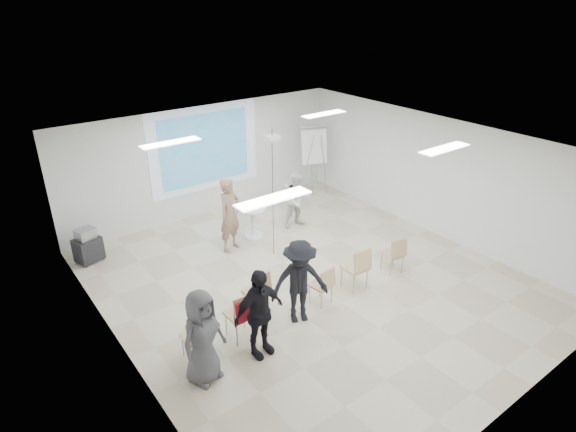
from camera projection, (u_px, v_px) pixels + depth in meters
floor at (310, 283)px, 10.43m from camera, size 8.00×9.00×0.10m
ceiling at (313, 145)px, 9.10m from camera, size 8.00×9.00×0.10m
wall_back at (205, 161)px, 13.05m from camera, size 8.00×0.10×3.00m
wall_left at (113, 285)px, 7.56m from camera, size 0.10×9.00×3.00m
wall_right at (437, 176)px, 11.97m from camera, size 0.10×9.00×3.00m
projection_halo at (205, 149)px, 12.85m from camera, size 3.20×0.01×2.30m
projection_image at (205, 149)px, 12.84m from camera, size 2.60×0.01×1.90m
pedestal_table at (253, 220)px, 12.08m from camera, size 0.85×0.85×0.82m
player_left at (230, 210)px, 11.25m from camera, size 0.89×0.75×2.07m
player_right at (298, 197)px, 12.48m from camera, size 0.89×0.76×1.65m
controller_left at (230, 192)px, 11.39m from camera, size 0.09×0.14×0.04m
controller_right at (286, 185)px, 12.43m from camera, size 0.06×0.14×0.04m
chair_far_left at (196, 335)px, 7.96m from camera, size 0.44×0.47×0.89m
chair_left_mid at (242, 312)px, 8.43m from camera, size 0.47×0.50×0.99m
chair_left_inner at (258, 289)px, 9.17m from camera, size 0.48×0.51×0.90m
chair_center at (324, 283)px, 9.44m from camera, size 0.44×0.47×0.83m
chair_right_inner at (358, 266)px, 9.86m from camera, size 0.48×0.52×0.98m
chair_right_far at (395, 252)px, 10.49m from camera, size 0.48×0.51×0.87m
red_jacket at (246, 310)px, 8.27m from camera, size 0.44×0.10×0.42m
laptop at (255, 289)px, 9.25m from camera, size 0.36×0.28×0.03m
audience_left at (259, 307)px, 7.95m from camera, size 1.14×0.72×1.90m
audience_mid at (300, 277)px, 8.79m from camera, size 1.40×1.09×1.91m
audience_outer at (202, 332)px, 7.42m from camera, size 1.04×0.83×1.85m
flipchart_easel at (314, 146)px, 14.05m from camera, size 0.87×0.69×2.11m
av_cart at (88, 246)px, 11.01m from camera, size 0.66×0.58×0.83m
ceiling_projector at (272, 144)px, 10.39m from camera, size 0.30×0.25×3.00m
fluor_panel_nw at (171, 143)px, 9.49m from camera, size 1.20×0.30×0.02m
fluor_panel_ne at (324, 114)px, 11.67m from camera, size 1.20×0.30×0.02m
fluor_panel_sw at (274, 199)px, 6.96m from camera, size 1.20×0.30×0.02m
fluor_panel_se at (445, 149)px, 9.14m from camera, size 1.20×0.30×0.02m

